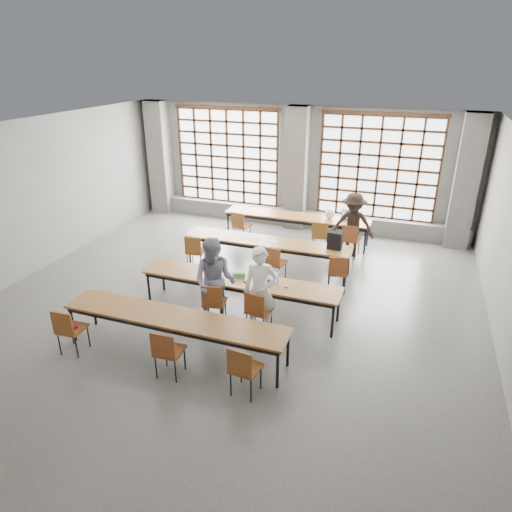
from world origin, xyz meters
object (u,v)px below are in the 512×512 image
at_px(desk_row_c, 240,282).
at_px(backpack, 335,241).
at_px(chair_near_mid, 167,349).
at_px(chair_mid_left, 195,249).
at_px(mouse, 286,286).
at_px(student_female, 215,282).
at_px(student_back, 353,225).
at_px(chair_front_left, 214,300).
at_px(laptop_front, 269,279).
at_px(chair_back_left, 240,224).
at_px(student_male, 260,291).
at_px(green_box, 239,275).
at_px(laptop_back, 347,218).
at_px(chair_mid_right, 338,270).
at_px(chair_near_left, 68,327).
at_px(chair_back_mid, 320,234).
at_px(chair_mid_centre, 274,261).
at_px(chair_near_right, 243,366).
at_px(desk_row_a, 296,218).
at_px(desk_row_b, 267,243).
at_px(red_pouch, 72,326).
at_px(chair_back_right, 351,237).
at_px(chair_front_right, 257,308).
at_px(phone, 246,282).
at_px(desk_row_d, 174,320).
at_px(plastic_bag, 330,214).

distance_m(desk_row_c, backpack, 2.62).
distance_m(desk_row_c, chair_near_mid, 2.33).
bearing_deg(chair_mid_left, mouse, -29.14).
bearing_deg(student_female, student_back, 57.48).
relative_size(chair_front_left, laptop_front, 1.93).
distance_m(chair_back_left, chair_front_left, 4.25).
xyz_separation_m(chair_back_left, student_male, (1.97, -3.99, 0.30)).
distance_m(student_female, green_box, 0.64).
bearing_deg(laptop_back, chair_mid_right, -84.33).
height_order(chair_near_left, chair_near_mid, same).
distance_m(chair_back_left, chair_back_mid, 2.22).
distance_m(chair_mid_centre, chair_near_right, 3.84).
relative_size(desk_row_a, backpack, 10.00).
xyz_separation_m(desk_row_b, red_pouch, (-2.09, -4.33, -0.16)).
xyz_separation_m(chair_mid_right, laptop_front, (-1.10, -1.37, 0.25)).
bearing_deg(desk_row_a, mouse, -77.67).
height_order(chair_back_right, chair_mid_right, same).
xyz_separation_m(laptop_front, red_pouch, (-2.80, -2.33, -0.29)).
bearing_deg(chair_front_right, chair_near_right, -77.43).
bearing_deg(chair_mid_right, phone, -133.49).
bearing_deg(backpack, desk_row_b, -172.93).
distance_m(desk_row_d, laptop_front, 2.10).
xyz_separation_m(desk_row_b, chair_near_mid, (-0.19, -4.41, -0.13)).
relative_size(chair_mid_left, phone, 6.77).
xyz_separation_m(chair_back_mid, chair_back_right, (0.78, 0.00, 0.00)).
relative_size(chair_near_mid, mouse, 8.98).
bearing_deg(chair_near_left, chair_front_right, 30.72).
distance_m(laptop_back, green_box, 4.39).
xyz_separation_m(desk_row_d, student_male, (1.13, 1.17, 0.17)).
bearing_deg(chair_mid_right, student_female, -134.99).
xyz_separation_m(laptop_back, red_pouch, (-3.63, -6.44, -0.29)).
distance_m(mouse, red_pouch, 3.88).
distance_m(chair_mid_left, chair_near_mid, 4.03).
distance_m(chair_mid_centre, red_pouch, 4.45).
bearing_deg(desk_row_b, desk_row_a, 84.67).
bearing_deg(student_back, student_female, -116.89).
xyz_separation_m(student_back, plastic_bag, (-0.70, 0.55, 0.05)).
bearing_deg(phone, desk_row_a, 91.81).
bearing_deg(plastic_bag, chair_mid_left, -134.92).
relative_size(chair_mid_right, plastic_bag, 3.08).
xyz_separation_m(desk_row_a, desk_row_d, (-0.58, -5.78, 0.00)).
height_order(chair_mid_right, chair_front_right, same).
relative_size(desk_row_c, student_back, 2.42).
distance_m(chair_mid_right, laptop_back, 2.77).
distance_m(desk_row_a, phone, 4.22).
bearing_deg(desk_row_a, desk_row_c, -90.65).
bearing_deg(laptop_front, student_male, -87.67).
distance_m(chair_back_left, plastic_bag, 2.44).
bearing_deg(desk_row_c, chair_mid_left, 139.58).
distance_m(chair_near_left, laptop_back, 7.47).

